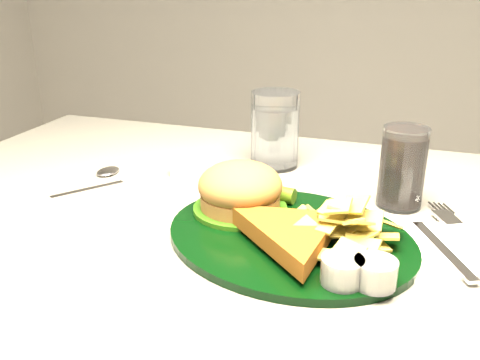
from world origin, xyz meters
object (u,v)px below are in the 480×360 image
object	(u,v)px
cola_glass	(402,168)
dinner_plate	(290,215)
fork_napkin	(443,246)
water_glass	(275,130)

from	to	relation	value
cola_glass	dinner_plate	bearing A→B (deg)	-128.14
fork_napkin	dinner_plate	bearing A→B (deg)	165.39
dinner_plate	fork_napkin	distance (m)	0.19
dinner_plate	fork_napkin	world-z (taller)	dinner_plate
water_glass	fork_napkin	xyz separation A→B (m)	(0.28, -0.23, -0.06)
dinner_plate	water_glass	size ratio (longest dim) A/B	2.49
dinner_plate	fork_napkin	bearing A→B (deg)	29.59
cola_glass	fork_napkin	xyz separation A→B (m)	(0.06, -0.12, -0.05)
water_glass	fork_napkin	bearing A→B (deg)	-39.64
water_glass	cola_glass	size ratio (longest dim) A/B	1.11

